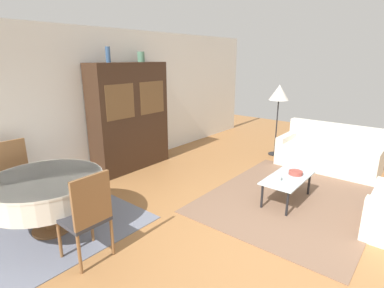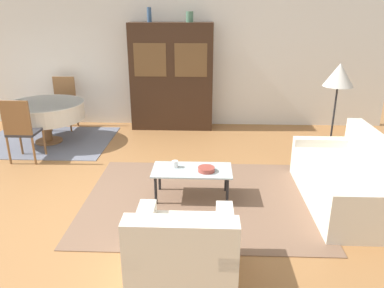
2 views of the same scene
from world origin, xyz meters
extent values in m
plane|color=#9E6B3D|center=(0.00, 0.00, 0.00)|extent=(14.00, 14.00, 0.00)
cube|color=white|center=(0.00, 3.63, 1.35)|extent=(10.00, 0.06, 2.70)
cube|color=brown|center=(1.29, 0.24, 0.01)|extent=(2.97, 2.33, 0.01)
cube|color=slate|center=(-1.61, 2.35, 0.01)|extent=(2.35, 1.79, 0.01)
cube|color=silver|center=(3.10, 0.22, 0.23)|extent=(0.94, 1.87, 0.46)
cube|color=silver|center=(3.47, 0.22, 0.66)|extent=(0.20, 1.87, 0.40)
cube|color=silver|center=(3.10, -0.63, 0.52)|extent=(0.94, 0.16, 0.12)
cube|color=silver|center=(3.10, 1.08, 0.52)|extent=(0.94, 0.16, 0.12)
cylinder|color=black|center=(0.73, 0.10, 0.20)|extent=(0.04, 0.04, 0.37)
cylinder|color=black|center=(1.62, 0.10, 0.20)|extent=(0.04, 0.04, 0.37)
cylinder|color=black|center=(0.73, 0.48, 0.20)|extent=(0.04, 0.04, 0.37)
cylinder|color=black|center=(1.62, 0.48, 0.20)|extent=(0.04, 0.04, 0.37)
cube|color=silver|center=(1.17, 0.29, 0.39)|extent=(1.02, 0.51, 0.02)
cube|color=#382316|center=(0.65, 3.34, 1.04)|extent=(1.62, 0.47, 2.09)
cube|color=brown|center=(0.26, 3.10, 1.41)|extent=(0.62, 0.01, 0.63)
cube|color=brown|center=(1.04, 3.10, 1.41)|extent=(0.62, 0.01, 0.63)
cylinder|color=brown|center=(-1.56, 2.32, 0.03)|extent=(0.48, 0.48, 0.03)
cylinder|color=brown|center=(-1.56, 2.32, 0.23)|extent=(0.14, 0.14, 0.44)
cylinder|color=silver|center=(-1.56, 2.32, 0.60)|extent=(1.38, 1.38, 0.30)
cylinder|color=silver|center=(-1.56, 2.32, 0.73)|extent=(1.39, 1.39, 0.03)
cylinder|color=brown|center=(-1.76, 1.70, 0.23)|extent=(0.04, 0.04, 0.44)
cylinder|color=brown|center=(-1.36, 1.70, 0.23)|extent=(0.04, 0.04, 0.44)
cylinder|color=brown|center=(-1.76, 1.29, 0.23)|extent=(0.04, 0.04, 0.44)
cylinder|color=brown|center=(-1.36, 1.29, 0.23)|extent=(0.04, 0.04, 0.44)
cube|color=#333338|center=(-1.56, 1.49, 0.47)|extent=(0.44, 0.44, 0.04)
cube|color=brown|center=(-1.56, 1.29, 0.76)|extent=(0.44, 0.04, 0.54)
cylinder|color=brown|center=(-1.36, 2.95, 0.23)|extent=(0.04, 0.04, 0.44)
cylinder|color=brown|center=(-1.76, 2.95, 0.23)|extent=(0.04, 0.04, 0.44)
cylinder|color=brown|center=(-1.36, 3.35, 0.23)|extent=(0.04, 0.04, 0.44)
cylinder|color=brown|center=(-1.76, 3.35, 0.23)|extent=(0.04, 0.04, 0.44)
cube|color=#333338|center=(-1.56, 3.15, 0.47)|extent=(0.44, 0.44, 0.04)
cube|color=brown|center=(-1.56, 3.35, 0.76)|extent=(0.44, 0.04, 0.54)
cylinder|color=black|center=(3.27, 1.43, 0.01)|extent=(0.28, 0.28, 0.02)
cylinder|color=black|center=(3.27, 1.43, 0.66)|extent=(0.03, 0.03, 1.27)
cone|color=beige|center=(3.27, 1.43, 1.43)|extent=(0.44, 0.44, 0.34)
cylinder|color=white|center=(0.95, 0.35, 0.45)|extent=(0.08, 0.08, 0.09)
cylinder|color=#9E4238|center=(1.36, 0.24, 0.43)|extent=(0.21, 0.21, 0.06)
cylinder|color=#33517A|center=(0.24, 3.34, 2.22)|extent=(0.08, 0.08, 0.27)
cylinder|color=#4C7A60|center=(1.01, 3.34, 2.18)|extent=(0.14, 0.14, 0.20)
camera|label=1|loc=(-3.07, -1.27, 2.18)|focal=28.00mm
camera|label=2|loc=(1.35, -4.09, 2.36)|focal=35.00mm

